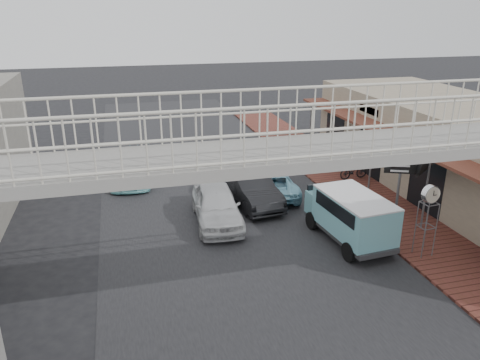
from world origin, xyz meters
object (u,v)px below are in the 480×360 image
white_hatchback (217,205)px  arrow_sign (423,164)px  motorcycle_near (303,159)px  angkot_far (132,166)px  motorcycle_far (354,170)px  angkot_van (351,212)px  dark_sedan (250,187)px  street_clock (430,197)px  angkot_curb (270,182)px

white_hatchback → arrow_sign: 7.95m
motorcycle_near → angkot_far: bearing=85.6°
motorcycle_far → motorcycle_near: bearing=31.7°
motorcycle_near → arrow_sign: (1.53, -7.77, 2.09)m
angkot_van → motorcycle_near: bearing=74.4°
white_hatchback → motorcycle_near: (5.80, 5.34, -0.21)m
white_hatchback → motorcycle_near: size_ratio=2.71×
dark_sedan → angkot_far: bearing=132.2°
motorcycle_near → motorcycle_far: 2.93m
street_clock → white_hatchback: bearing=138.9°
angkot_far → motorcycle_near: size_ratio=2.96×
angkot_far → motorcycle_near: angkot_far is taller
arrow_sign → white_hatchback: bearing=-175.8°
dark_sedan → angkot_van: (2.47, -4.41, 0.46)m
dark_sedan → angkot_curb: (1.17, 0.76, -0.13)m
angkot_van → motorcycle_near: angkot_van is taller
motorcycle_far → arrow_sign: (-0.17, -5.38, 2.06)m
dark_sedan → angkot_far: size_ratio=0.93×
motorcycle_far → white_hatchback: bearing=107.7°
white_hatchback → angkot_van: angkot_van is taller
white_hatchback → street_clock: 7.81m
arrow_sign → angkot_curb: bearing=154.8°
white_hatchback → arrow_sign: bearing=-14.4°
angkot_curb → motorcycle_far: 4.55m
white_hatchback → motorcycle_far: (7.50, 2.95, -0.19)m
dark_sedan → angkot_far: 6.50m
motorcycle_far → angkot_van: bearing=147.3°
angkot_van → street_clock: (1.91, -1.65, 1.01)m
angkot_curb → arrow_sign: 6.74m
angkot_curb → dark_sedan: bearing=39.0°
angkot_curb → angkot_van: bearing=110.1°
angkot_far → street_clock: 13.99m
motorcycle_near → arrow_sign: size_ratio=0.51×
white_hatchback → arrow_sign: (7.33, -2.43, 1.88)m
angkot_curb → angkot_far: angkot_far is taller
angkot_van → dark_sedan: bearing=114.1°
white_hatchback → street_clock: (6.22, -4.49, 1.46)m
angkot_curb → motorcycle_near: angkot_curb is taller
dark_sedan → motorcycle_far: 5.84m
angkot_curb → arrow_sign: (4.33, -4.75, 2.01)m
white_hatchback → dark_sedan: bearing=44.4°
angkot_far → angkot_van: angkot_van is taller
dark_sedan → arrow_sign: (5.50, -3.99, 1.89)m
angkot_van → motorcycle_near: (1.49, 8.18, -0.66)m
dark_sedan → angkot_curb: bearing=27.3°
dark_sedan → angkot_van: bearing=-66.5°
angkot_curb → arrow_sign: bearing=138.2°
dark_sedan → angkot_curb: 1.40m
angkot_curb → street_clock: 7.71m
white_hatchback → motorcycle_far: white_hatchback is taller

